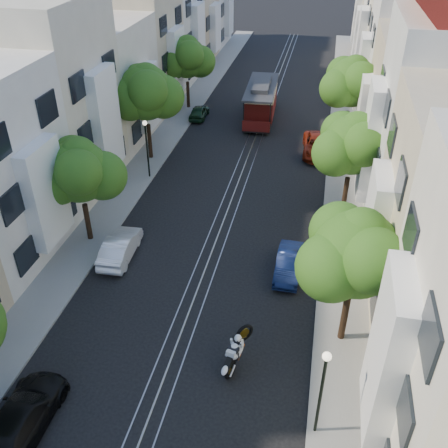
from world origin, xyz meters
The scene contains 24 objects.
ground centered at (0.00, 28.00, 0.00)m, with size 200.00×200.00×0.00m, color black.
sidewalk_east centered at (7.25, 28.00, 0.06)m, with size 2.50×80.00×0.12m, color gray.
sidewalk_west centered at (-7.25, 28.00, 0.06)m, with size 2.50×80.00×0.12m, color gray.
rail_left centered at (-0.55, 28.00, 0.01)m, with size 0.06×80.00×0.02m, color gray.
rail_slot centered at (0.00, 28.00, 0.01)m, with size 0.06×80.00×0.02m, color gray.
rail_right centered at (0.55, 28.00, 0.01)m, with size 0.06×80.00×0.02m, color gray.
lane_line centered at (0.00, 28.00, 0.00)m, with size 0.08×80.00×0.01m, color tan.
townhouses_east centered at (11.87, 27.91, 5.18)m, with size 7.75×72.00×12.00m.
townhouses_west centered at (-11.87, 27.91, 5.08)m, with size 7.75×72.00×11.76m.
tree_e_b centered at (7.26, 8.98, 4.73)m, with size 4.93×4.08×6.68m.
tree_e_c centered at (7.26, 19.98, 4.60)m, with size 4.84×3.99×6.52m.
tree_e_d centered at (7.26, 30.98, 4.87)m, with size 5.01×4.16×6.85m.
tree_w_b centered at (-7.14, 13.98, 4.40)m, with size 4.72×3.87×6.27m.
tree_w_c centered at (-7.14, 24.98, 5.07)m, with size 5.13×4.28×7.09m.
tree_w_d centered at (-7.14, 35.98, 4.60)m, with size 4.84×3.99×6.52m.
lamp_east centered at (6.30, 4.00, 2.85)m, with size 0.32×0.32×4.16m.
lamp_west centered at (-6.30, 22.00, 2.85)m, with size 0.32×0.32×4.16m.
sportbike_rider centered at (2.82, 6.51, 0.95)m, with size 0.97×2.18×1.71m.
cable_car centered at (-0.17, 34.65, 1.81)m, with size 2.83×8.05×3.06m.
parked_car_e_mid centered at (4.40, 13.27, 0.60)m, with size 1.28×3.66×1.21m, color #0C173C.
parked_car_e_far centered at (5.20, 28.38, 0.68)m, with size 2.26×4.91×1.36m, color maroon.
parked_car_w_near centered at (-4.40, 1.88, 0.69)m, with size 1.93×4.75×1.38m, color black.
parked_car_w_mid centered at (-4.83, 12.81, 0.66)m, with size 1.41×4.03×1.33m, color white.
parked_car_w_far centered at (-5.60, 33.76, 0.57)m, with size 1.35×3.36×1.15m, color black.
Camera 1 is at (5.25, -7.76, 16.85)m, focal length 40.00 mm.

